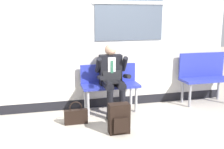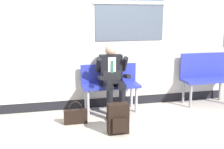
# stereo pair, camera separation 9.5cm
# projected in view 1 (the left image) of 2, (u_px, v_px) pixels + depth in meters

# --- Properties ---
(ground_plane) EXTENTS (18.00, 18.00, 0.00)m
(ground_plane) POSITION_uv_depth(u_px,v_px,m) (114.00, 119.00, 4.78)
(ground_plane) COLOR #B2A899
(station_wall) EXTENTS (5.03, 0.17, 3.10)m
(station_wall) POSITION_uv_depth(u_px,v_px,m) (104.00, 27.00, 5.16)
(station_wall) COLOR silver
(station_wall) RESTS_ON ground
(bench_with_person) EXTENTS (1.06, 0.42, 0.87)m
(bench_with_person) POSITION_uv_depth(u_px,v_px,m) (110.00, 83.00, 5.11)
(bench_with_person) COLOR #28339E
(bench_with_person) RESTS_ON ground
(bench_empty) EXTENTS (1.00, 0.42, 1.02)m
(bench_empty) POSITION_uv_depth(u_px,v_px,m) (204.00, 74.00, 5.59)
(bench_empty) COLOR #28339E
(bench_empty) RESTS_ON ground
(person_seated) EXTENTS (0.57, 0.70, 1.27)m
(person_seated) POSITION_uv_depth(u_px,v_px,m) (112.00, 77.00, 4.90)
(person_seated) COLOR black
(person_seated) RESTS_ON ground
(backpack) EXTENTS (0.32, 0.21, 0.47)m
(backpack) POSITION_uv_depth(u_px,v_px,m) (119.00, 119.00, 4.17)
(backpack) COLOR black
(backpack) RESTS_ON ground
(handbag) EXTENTS (0.38, 0.10, 0.39)m
(handbag) POSITION_uv_depth(u_px,v_px,m) (76.00, 116.00, 4.55)
(handbag) COLOR black
(handbag) RESTS_ON ground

